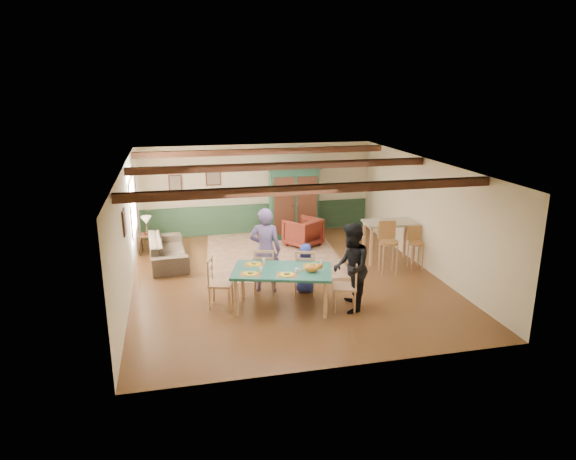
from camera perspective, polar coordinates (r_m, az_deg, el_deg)
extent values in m
plane|color=#532E17|center=(12.13, -0.18, -5.43)|extent=(8.00, 8.00, 0.00)
cube|color=beige|center=(15.53, -3.45, 4.54)|extent=(7.00, 0.02, 2.70)
cube|color=beige|center=(11.48, -17.48, -0.34)|extent=(0.02, 8.00, 2.70)
cube|color=beige|center=(12.91, 15.16, 1.62)|extent=(0.02, 8.00, 2.70)
cube|color=white|center=(11.42, -0.19, 7.27)|extent=(7.00, 8.00, 0.02)
cube|color=#213D27|center=(15.71, -3.38, 1.31)|extent=(6.95, 0.03, 0.90)
cube|color=black|center=(9.24, 2.96, 4.58)|extent=(6.95, 0.16, 0.16)
cube|color=black|center=(11.82, -0.62, 7.13)|extent=(6.95, 0.16, 0.16)
cube|color=black|center=(14.35, -2.86, 8.70)|extent=(6.95, 0.16, 0.16)
imported|color=#63508A|center=(11.15, -2.55, -2.24)|extent=(0.79, 0.63, 1.89)
imported|color=black|center=(10.29, 7.01, -4.18)|extent=(0.91, 1.04, 1.81)
imported|color=#2939A4|center=(11.22, 1.95, -4.25)|extent=(0.62, 0.49, 1.10)
cube|color=#BCAF88|center=(13.86, -1.79, -2.62)|extent=(3.78, 4.37, 0.01)
cube|color=#153625|center=(15.01, 0.64, 3.13)|extent=(1.56, 0.68, 2.17)
imported|color=#45120D|center=(14.40, 1.67, -0.24)|extent=(1.20, 1.21, 0.80)
imported|color=#3B3025|center=(13.48, -13.22, -2.15)|extent=(1.02, 2.30, 0.66)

